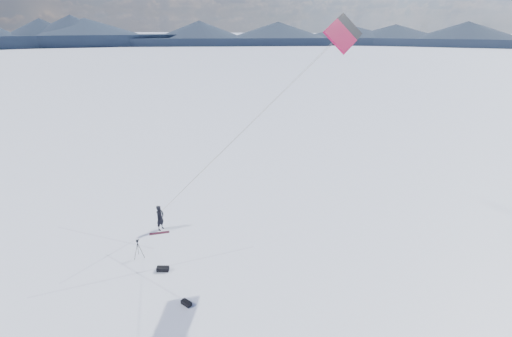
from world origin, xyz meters
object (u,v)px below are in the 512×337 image
at_px(snowkiter, 161,229).
at_px(tripod, 138,246).
at_px(gear_bag_b, 186,303).
at_px(gear_bag_a, 163,269).
at_px(snowboard, 159,233).

height_order(snowkiter, tripod, tripod).
bearing_deg(gear_bag_b, snowkiter, 150.40).
relative_size(tripod, gear_bag_a, 1.62).
xyz_separation_m(snowkiter, tripod, (0.67, -3.59, 0.85)).
distance_m(snowkiter, tripod, 3.75).
distance_m(tripod, gear_bag_b, 5.97).
height_order(tripod, gear_bag_b, tripod).
bearing_deg(tripod, gear_bag_b, -42.46).
relative_size(snowboard, tripod, 1.09).
distance_m(snowkiter, gear_bag_b, 8.72).
relative_size(tripod, gear_bag_b, 1.95).
height_order(snowboard, gear_bag_b, gear_bag_b).
relative_size(snowboard, gear_bag_b, 2.13).
bearing_deg(tripod, snowboard, 85.53).
relative_size(snowboard, gear_bag_a, 1.77).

